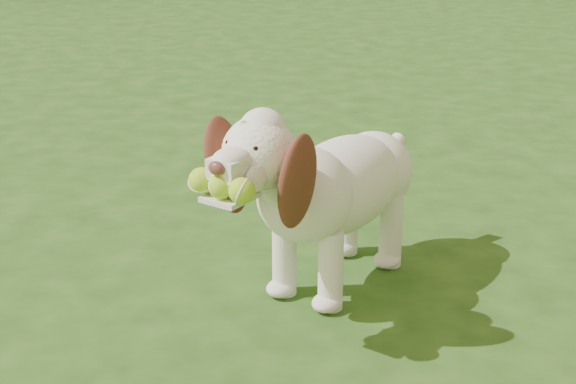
# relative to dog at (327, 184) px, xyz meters

# --- Properties ---
(ground) EXTENTS (80.00, 80.00, 0.00)m
(ground) POSITION_rel_dog_xyz_m (-0.12, -0.48, -0.41)
(ground) COLOR #204012
(ground) RESTS_ON ground
(dog) EXTENTS (0.71, 1.14, 0.77)m
(dog) POSITION_rel_dog_xyz_m (0.00, 0.00, 0.00)
(dog) COLOR white
(dog) RESTS_ON ground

